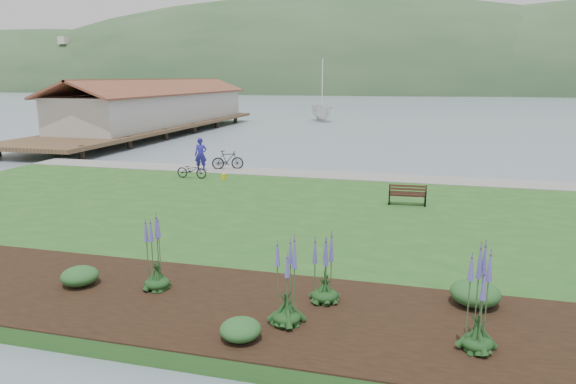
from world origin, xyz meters
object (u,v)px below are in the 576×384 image
object	(u,v)px
bicycle_a	(192,170)
sailboat	(322,121)
park_bench	(407,194)
person	(201,152)

from	to	relation	value
bicycle_a	sailboat	xyz separation A→B (m)	(-1.19, 41.39, -0.83)
park_bench	bicycle_a	bearing A→B (deg)	161.65
person	bicycle_a	xyz separation A→B (m)	(0.38, -2.04, -0.67)
park_bench	person	distance (m)	12.66
park_bench	sailboat	bearing A→B (deg)	102.61
park_bench	person	size ratio (longest dim) A/B	0.70
bicycle_a	sailboat	bearing A→B (deg)	1.71
sailboat	bicycle_a	bearing A→B (deg)	-114.84
person	sailboat	size ratio (longest dim) A/B	0.09
person	bicycle_a	world-z (taller)	person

